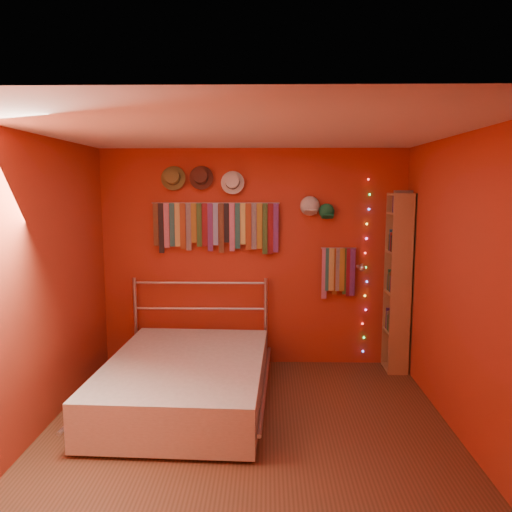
# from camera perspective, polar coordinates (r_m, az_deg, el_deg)

# --- Properties ---
(ground) EXTENTS (3.50, 3.50, 0.00)m
(ground) POSITION_cam_1_polar(r_m,az_deg,el_deg) (4.47, -0.92, -19.63)
(ground) COLOR #50311B
(ground) RESTS_ON ground
(back_wall) EXTENTS (3.50, 0.02, 2.50)m
(back_wall) POSITION_cam_1_polar(r_m,az_deg,el_deg) (5.77, -0.30, -0.23)
(back_wall) COLOR #AD281B
(back_wall) RESTS_ON ground
(right_wall) EXTENTS (0.02, 3.50, 2.50)m
(right_wall) POSITION_cam_1_polar(r_m,az_deg,el_deg) (4.35, 22.80, -3.54)
(right_wall) COLOR #AD281B
(right_wall) RESTS_ON ground
(left_wall) EXTENTS (0.02, 3.50, 2.50)m
(left_wall) POSITION_cam_1_polar(r_m,az_deg,el_deg) (4.47, -24.04, -3.31)
(left_wall) COLOR #AD281B
(left_wall) RESTS_ON ground
(ceiling) EXTENTS (3.50, 3.50, 0.02)m
(ceiling) POSITION_cam_1_polar(r_m,az_deg,el_deg) (3.99, -1.01, 14.15)
(ceiling) COLOR white
(ceiling) RESTS_ON back_wall
(tie_rack) EXTENTS (1.45, 0.03, 0.59)m
(tie_rack) POSITION_cam_1_polar(r_m,az_deg,el_deg) (5.69, -4.55, 3.55)
(tie_rack) COLOR silver
(tie_rack) RESTS_ON back_wall
(small_tie_rack) EXTENTS (0.40, 0.03, 0.59)m
(small_tie_rack) POSITION_cam_1_polar(r_m,az_deg,el_deg) (5.78, 9.41, -1.63)
(small_tie_rack) COLOR silver
(small_tie_rack) RESTS_ON back_wall
(fedora_olive) EXTENTS (0.28, 0.15, 0.27)m
(fedora_olive) POSITION_cam_1_polar(r_m,az_deg,el_deg) (5.72, -9.51, 8.85)
(fedora_olive) COLOR olive
(fedora_olive) RESTS_ON back_wall
(fedora_brown) EXTENTS (0.27, 0.15, 0.27)m
(fedora_brown) POSITION_cam_1_polar(r_m,az_deg,el_deg) (5.67, -6.32, 8.96)
(fedora_brown) COLOR #49251A
(fedora_brown) RESTS_ON back_wall
(fedora_white) EXTENTS (0.26, 0.14, 0.26)m
(fedora_white) POSITION_cam_1_polar(r_m,az_deg,el_deg) (5.63, -2.71, 8.46)
(fedora_white) COLOR silver
(fedora_white) RESTS_ON back_wall
(cap_white) EXTENTS (0.20, 0.25, 0.20)m
(cap_white) POSITION_cam_1_polar(r_m,az_deg,el_deg) (5.68, 6.16, 5.69)
(cap_white) COLOR silver
(cap_white) RESTS_ON back_wall
(cap_green) EXTENTS (0.18, 0.22, 0.18)m
(cap_green) POSITION_cam_1_polar(r_m,az_deg,el_deg) (5.70, 8.07, 5.06)
(cap_green) COLOR #186C3D
(cap_green) RESTS_ON back_wall
(fairy_lights) EXTENTS (0.06, 0.02, 2.02)m
(fairy_lights) POSITION_cam_1_polar(r_m,az_deg,el_deg) (5.86, 12.46, -1.28)
(fairy_lights) COLOR #FF3333
(fairy_lights) RESTS_ON back_wall
(reading_lamp) EXTENTS (0.07, 0.31, 0.09)m
(reading_lamp) POSITION_cam_1_polar(r_m,az_deg,el_deg) (5.64, 11.98, -1.34)
(reading_lamp) COLOR silver
(reading_lamp) RESTS_ON back_wall
(bookshelf) EXTENTS (0.25, 0.34, 2.00)m
(bookshelf) POSITION_cam_1_polar(r_m,az_deg,el_deg) (5.79, 16.30, -2.86)
(bookshelf) COLOR #9E7747
(bookshelf) RESTS_ON ground
(bed) EXTENTS (1.64, 2.16, 1.03)m
(bed) POSITION_cam_1_polar(r_m,az_deg,el_deg) (4.95, -8.00, -13.85)
(bed) COLOR silver
(bed) RESTS_ON ground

